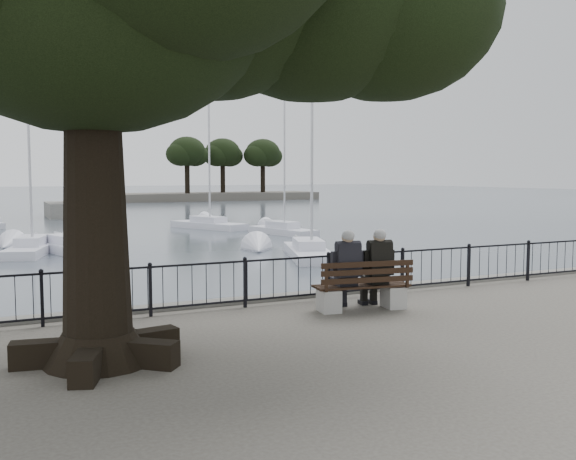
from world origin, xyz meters
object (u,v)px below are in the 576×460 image
person_left (345,273)px  person_right (376,272)px  lion_monument (82,192)px

person_left → person_right: size_ratio=1.00×
person_right → lion_monument: size_ratio=0.19×
person_left → person_right: (0.69, -0.10, 0.00)m
person_right → lion_monument: bearing=89.4°
person_right → lion_monument: lion_monument is taller
lion_monument → person_right: bearing=-90.6°
person_left → lion_monument: (1.24, 48.56, 0.46)m
person_left → lion_monument: lion_monument is taller
person_right → lion_monument: 48.67m
person_left → lion_monument: bearing=88.5°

